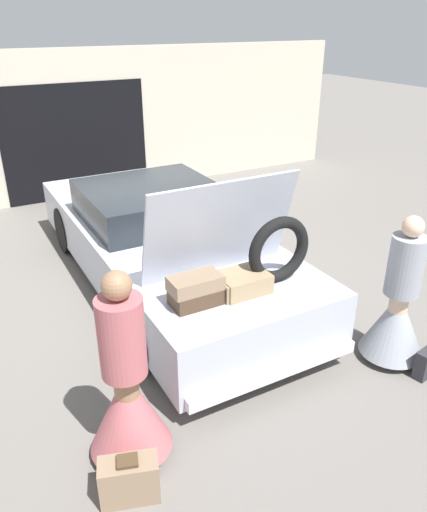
{
  "coord_description": "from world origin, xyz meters",
  "views": [
    {
      "loc": [
        -2.32,
        -5.67,
        3.32
      ],
      "look_at": [
        0.0,
        -1.44,
        0.99
      ],
      "focal_mm": 35.0,
      "sensor_mm": 36.0,
      "label": 1
    }
  ],
  "objects_px": {
    "person_right": "(397,311)",
    "suitcase_beside_left_person": "(129,480)",
    "person_left": "(127,395)",
    "car": "(162,241)"
  },
  "relations": [
    {
      "from": "person_right",
      "to": "suitcase_beside_left_person",
      "type": "xyz_separation_m",
      "value": [
        -3.05,
        -0.31,
        -0.39
      ]
    },
    {
      "from": "person_left",
      "to": "suitcase_beside_left_person",
      "type": "height_order",
      "value": "person_left"
    },
    {
      "from": "person_right",
      "to": "suitcase_beside_left_person",
      "type": "distance_m",
      "value": 3.09
    },
    {
      "from": "suitcase_beside_left_person",
      "to": "person_right",
      "type": "bearing_deg",
      "value": 5.87
    },
    {
      "from": "car",
      "to": "person_right",
      "type": "bearing_deg",
      "value": -62.28
    },
    {
      "from": "suitcase_beside_left_person",
      "to": "person_left",
      "type": "bearing_deg",
      "value": 68.04
    },
    {
      "from": "person_right",
      "to": "car",
      "type": "bearing_deg",
      "value": 18.34
    },
    {
      "from": "person_left",
      "to": "person_right",
      "type": "relative_size",
      "value": 1.06
    },
    {
      "from": "person_left",
      "to": "person_right",
      "type": "height_order",
      "value": "person_left"
    },
    {
      "from": "person_left",
      "to": "suitcase_beside_left_person",
      "type": "bearing_deg",
      "value": -14.32
    }
  ]
}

